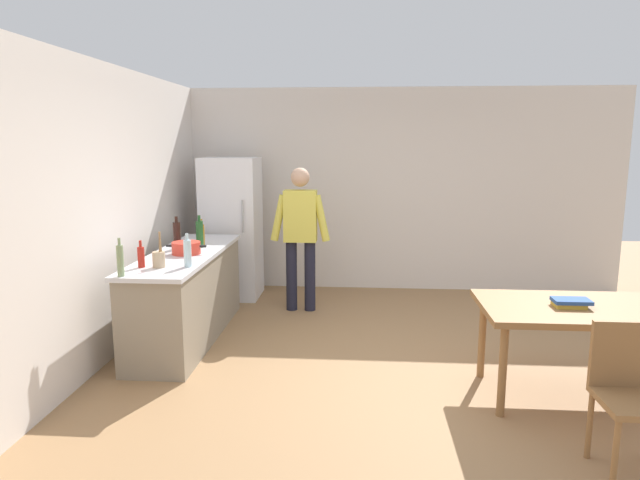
{
  "coord_description": "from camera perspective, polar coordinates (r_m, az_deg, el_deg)",
  "views": [
    {
      "loc": [
        -0.24,
        -4.54,
        1.99
      ],
      "look_at": [
        -0.67,
        1.13,
        0.98
      ],
      "focal_mm": 31.11,
      "sensor_mm": 36.0,
      "label": 1
    }
  ],
  "objects": [
    {
      "name": "bottle_vinegar_tall",
      "position": [
        4.83,
        -19.86,
        -1.96
      ],
      "size": [
        0.06,
        0.06,
        0.32
      ],
      "color": "gray",
      "rests_on": "kitchen_counter"
    },
    {
      "name": "refrigerator",
      "position": [
        7.22,
        -9.06,
        1.22
      ],
      "size": [
        0.7,
        0.67,
        1.8
      ],
      "color": "white",
      "rests_on": "ground_plane"
    },
    {
      "name": "bottle_wine_dark",
      "position": [
        5.89,
        -14.5,
        0.49
      ],
      "size": [
        0.08,
        0.08,
        0.34
      ],
      "color": "black",
      "rests_on": "kitchen_counter"
    },
    {
      "name": "cooking_pot",
      "position": [
        5.63,
        -13.59,
        -0.8
      ],
      "size": [
        0.4,
        0.28,
        0.12
      ],
      "color": "red",
      "rests_on": "kitchen_counter"
    },
    {
      "name": "bottle_wine_green",
      "position": [
        5.93,
        -12.28,
        0.64
      ],
      "size": [
        0.08,
        0.08,
        0.34
      ],
      "color": "#1E5123",
      "rests_on": "kitchen_counter"
    },
    {
      "name": "dining_table",
      "position": [
        4.73,
        24.59,
        -7.06
      ],
      "size": [
        1.4,
        0.9,
        0.75
      ],
      "color": "olive",
      "rests_on": "ground_plane"
    },
    {
      "name": "bottle_sauce_red",
      "position": [
        5.13,
        -17.93,
        -1.63
      ],
      "size": [
        0.06,
        0.06,
        0.24
      ],
      "color": "#B22319",
      "rests_on": "kitchen_counter"
    },
    {
      "name": "chair",
      "position": [
        3.94,
        29.37,
        -13.03
      ],
      "size": [
        0.42,
        0.42,
        0.91
      ],
      "rotation": [
        0.0,
        0.0,
        -0.2
      ],
      "color": "olive",
      "rests_on": "ground_plane"
    },
    {
      "name": "book_stack",
      "position": [
        4.66,
        24.34,
        -5.89
      ],
      "size": [
        0.27,
        0.17,
        0.06
      ],
      "color": "gold",
      "rests_on": "dining_table"
    },
    {
      "name": "bottle_water_clear",
      "position": [
        5.03,
        -13.47,
        -1.3
      ],
      "size": [
        0.07,
        0.07,
        0.3
      ],
      "color": "silver",
      "rests_on": "kitchen_counter"
    },
    {
      "name": "wall_back",
      "position": [
        7.57,
        6.12,
        5.13
      ],
      "size": [
        6.4,
        0.12,
        2.7
      ],
      "primitive_type": "cube",
      "color": "silver",
      "rests_on": "ground_plane"
    },
    {
      "name": "bottle_oil_amber",
      "position": [
        6.08,
        -12.08,
        0.59
      ],
      "size": [
        0.06,
        0.06,
        0.28
      ],
      "color": "#996619",
      "rests_on": "kitchen_counter"
    },
    {
      "name": "wall_left",
      "position": [
        5.33,
        -22.04,
        2.4
      ],
      "size": [
        0.12,
        5.6,
        2.7
      ],
      "primitive_type": "cube",
      "color": "silver",
      "rests_on": "ground_plane"
    },
    {
      "name": "kitchen_counter",
      "position": [
        5.83,
        -13.51,
        -5.56
      ],
      "size": [
        0.64,
        2.2,
        0.9
      ],
      "color": "gray",
      "rests_on": "ground_plane"
    },
    {
      "name": "utensil_jar",
      "position": [
        5.08,
        -16.24,
        -1.85
      ],
      "size": [
        0.11,
        0.11,
        0.32
      ],
      "color": "tan",
      "rests_on": "kitchen_counter"
    },
    {
      "name": "ground_plane",
      "position": [
        4.96,
        6.91,
        -13.69
      ],
      "size": [
        14.0,
        14.0,
        0.0
      ],
      "primitive_type": "plane",
      "color": "#936D47"
    },
    {
      "name": "person",
      "position": [
        6.5,
        -2.03,
        1.08
      ],
      "size": [
        0.7,
        0.22,
        1.7
      ],
      "color": "#1E1E2D",
      "rests_on": "ground_plane"
    }
  ]
}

